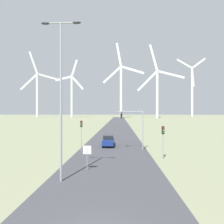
% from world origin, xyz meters
% --- Properties ---
extents(road_surface, '(10.00, 240.00, 0.01)m').
position_xyz_m(road_surface, '(0.00, 48.00, 0.00)').
color(road_surface, '#38383D').
rests_on(road_surface, ground).
extents(streetlamp, '(3.26, 0.32, 12.88)m').
position_xyz_m(streetlamp, '(-3.74, 6.93, 7.80)').
color(streetlamp, '#93999E').
rests_on(streetlamp, ground).
extents(stop_sign_near, '(0.81, 0.07, 2.36)m').
position_xyz_m(stop_sign_near, '(-2.13, 9.69, 1.64)').
color(stop_sign_near, '#93999E').
rests_on(stop_sign_near, ground).
extents(traffic_light_post_near_left, '(0.28, 0.34, 4.32)m').
position_xyz_m(traffic_light_post_near_left, '(-4.52, 17.94, 3.15)').
color(traffic_light_post_near_left, '#93999E').
rests_on(traffic_light_post_near_left, ground).
extents(traffic_light_post_near_right, '(0.28, 0.33, 3.91)m').
position_xyz_m(traffic_light_post_near_right, '(6.10, 13.78, 2.87)').
color(traffic_light_post_near_right, '#93999E').
rests_on(traffic_light_post_near_right, ground).
extents(traffic_light_mast_overhead, '(3.77, 0.35, 5.89)m').
position_xyz_m(traffic_light_mast_overhead, '(3.11, 18.69, 4.14)').
color(traffic_light_mast_overhead, '#93999E').
rests_on(traffic_light_mast_overhead, ground).
extents(car_approaching, '(1.88, 4.10, 1.83)m').
position_xyz_m(car_approaching, '(-0.84, 21.58, 0.91)').
color(car_approaching, navy).
rests_on(car_approaching, ground).
extents(wind_turbine_far_left, '(33.25, 17.66, 64.27)m').
position_xyz_m(wind_turbine_far_left, '(-80.52, 162.36, 27.22)').
color(wind_turbine_far_left, white).
rests_on(wind_turbine_far_left, ground).
extents(wind_turbine_left, '(28.47, 2.95, 55.86)m').
position_xyz_m(wind_turbine_left, '(-45.23, 159.92, 24.60)').
color(wind_turbine_left, white).
rests_on(wind_turbine_left, ground).
extents(wind_turbine_center, '(36.78, 7.56, 66.98)m').
position_xyz_m(wind_turbine_center, '(2.29, 148.31, 28.59)').
color(wind_turbine_center, white).
rests_on(wind_turbine_center, ground).
extents(wind_turbine_right, '(40.99, 2.60, 64.54)m').
position_xyz_m(wind_turbine_right, '(33.93, 147.27, 26.50)').
color(wind_turbine_right, white).
rests_on(wind_turbine_right, ground).
extents(wind_turbine_far_right, '(33.19, 8.92, 63.01)m').
position_xyz_m(wind_turbine_far_right, '(76.94, 179.19, 31.05)').
color(wind_turbine_far_right, white).
rests_on(wind_turbine_far_right, ground).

